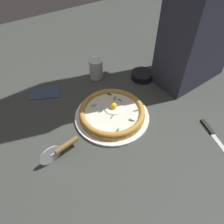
{
  "coord_description": "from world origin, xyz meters",
  "views": [
    {
      "loc": [
        0.37,
        0.54,
        0.68
      ],
      "look_at": [
        0.03,
        0.03,
        0.03
      ],
      "focal_mm": 34.05,
      "sensor_mm": 36.0,
      "label": 1
    }
  ],
  "objects": [
    {
      "name": "ground_plane",
      "position": [
        0.0,
        0.0,
        -0.01
      ],
      "size": [
        2.4,
        2.4,
        0.03
      ],
      "primitive_type": "cube",
      "color": "#393D38",
      "rests_on": "ground"
    },
    {
      "name": "side_bowl",
      "position": [
        -0.26,
        -0.12,
        0.02
      ],
      "size": [
        0.11,
        0.11,
        0.03
      ],
      "primitive_type": "cylinder",
      "color": "black",
      "rests_on": "ground"
    },
    {
      "name": "pizza_plate",
      "position": [
        0.03,
        0.03,
        0.01
      ],
      "size": [
        0.32,
        0.32,
        0.01
      ],
      "primitive_type": "cylinder",
      "color": "white",
      "rests_on": "ground"
    },
    {
      "name": "folded_napkin",
      "position": [
        0.21,
        -0.29,
        0.0
      ],
      "size": [
        0.17,
        0.14,
        0.01
      ],
      "primitive_type": "cube",
      "rotation": [
        0.0,
        0.0,
        2.7
      ],
      "color": "#32435D",
      "rests_on": "ground"
    },
    {
      "name": "drinking_glass",
      "position": [
        -0.07,
        -0.26,
        0.04
      ],
      "size": [
        0.07,
        0.07,
        0.1
      ],
      "color": "silver",
      "rests_on": "ground"
    },
    {
      "name": "pizza",
      "position": [
        0.03,
        0.03,
        0.03
      ],
      "size": [
        0.28,
        0.28,
        0.06
      ],
      "color": "gold",
      "rests_on": "pizza_plate"
    },
    {
      "name": "table_knife",
      "position": [
        -0.26,
        0.33,
        0.0
      ],
      "size": [
        0.08,
        0.21,
        0.01
      ],
      "color": "silver",
      "rests_on": "ground"
    },
    {
      "name": "pizza_cutter",
      "position": [
        0.28,
        0.08,
        0.04
      ],
      "size": [
        0.16,
        0.04,
        0.08
      ],
      "color": "silver",
      "rests_on": "ground"
    }
  ]
}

